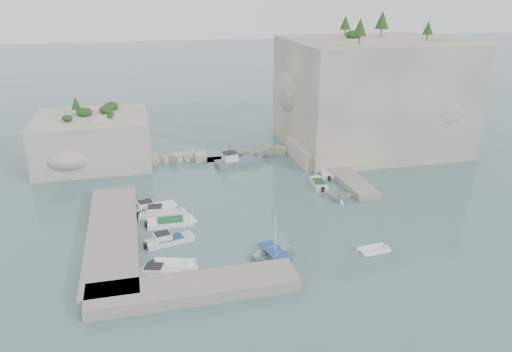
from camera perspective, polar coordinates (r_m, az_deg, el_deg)
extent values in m
plane|color=slate|center=(56.61, 1.46, -4.95)|extent=(400.00, 400.00, 0.00)
cube|color=beige|center=(82.45, 12.96, 9.08)|extent=(26.00, 22.00, 17.00)
cube|color=beige|center=(75.88, 7.39, 2.75)|extent=(8.00, 10.00, 2.50)
cube|color=beige|center=(77.33, -18.10, 3.97)|extent=(16.00, 14.00, 7.00)
cube|color=#9E9689|center=(53.93, -16.07, -6.58)|extent=(5.00, 24.00, 1.10)
cube|color=#9E9689|center=(44.00, -7.06, -12.56)|extent=(18.00, 4.00, 1.10)
cube|color=#9E9689|center=(69.40, 10.08, 0.10)|extent=(3.00, 16.00, 0.80)
cube|color=beige|center=(76.08, -3.62, 2.50)|extent=(28.00, 3.00, 1.40)
imported|color=white|center=(49.33, 2.19, -9.14)|extent=(5.37, 4.32, 0.99)
imported|color=silver|center=(62.41, 9.50, -2.69)|extent=(4.25, 3.94, 1.84)
imported|color=white|center=(73.44, 6.86, 1.12)|extent=(4.13, 2.23, 1.51)
cylinder|color=white|center=(48.09, 2.23, -6.47)|extent=(0.10, 0.10, 4.20)
cone|color=#1E4219|center=(74.35, 11.81, 16.33)|extent=(1.96, 1.96, 2.45)
cone|color=#1E4219|center=(85.92, 14.24, 16.93)|extent=(2.24, 2.24, 2.80)
cone|color=#1E4219|center=(81.90, 19.08, 15.73)|extent=(1.57, 1.57, 1.96)
cone|color=#1E4219|center=(86.50, 10.19, 16.90)|extent=(1.79, 1.79, 2.24)
cone|color=#1E4219|center=(78.22, -19.91, 7.83)|extent=(1.40, 1.40, 1.75)
cone|color=#1E4219|center=(73.04, -16.30, 7.12)|extent=(1.12, 1.12, 1.40)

